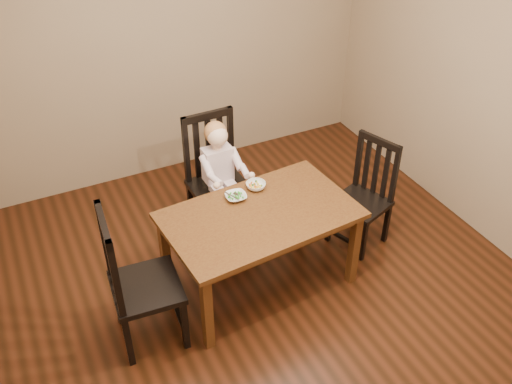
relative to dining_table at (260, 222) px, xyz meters
name	(u,v)px	position (x,y,z in m)	size (l,w,h in m)	color
room	(267,140)	(0.00, -0.09, 0.74)	(4.01, 4.01, 2.71)	#401C0D
dining_table	(260,222)	(0.00, 0.00, 0.00)	(1.44, 0.94, 0.69)	#452210
chair_child	(217,179)	(-0.02, 0.78, -0.09)	(0.47, 0.45, 1.07)	black
chair_left	(137,283)	(-0.97, -0.12, -0.09)	(0.49, 0.51, 1.09)	black
chair_right	(365,195)	(1.01, 0.10, -0.16)	(0.50, 0.51, 0.94)	black
toddler	(219,168)	(-0.02, 0.73, 0.04)	(0.32, 0.40, 0.55)	silver
bowl_peas	(236,197)	(-0.08, 0.24, 0.10)	(0.16, 0.16, 0.04)	white
bowl_veg	(256,186)	(0.11, 0.29, 0.10)	(0.15, 0.15, 0.05)	white
fork	(232,197)	(-0.12, 0.21, 0.12)	(0.09, 0.10, 0.05)	silver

